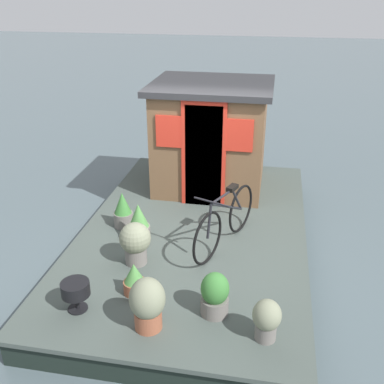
% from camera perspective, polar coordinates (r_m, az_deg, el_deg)
% --- Properties ---
extents(ground_plane, '(60.00, 60.00, 0.00)m').
position_cam_1_polar(ground_plane, '(7.13, 0.30, -7.30)').
color(ground_plane, '#4C5B60').
extents(houseboat_deck, '(5.49, 3.34, 0.39)m').
position_cam_1_polar(houseboat_deck, '(7.02, 0.30, -5.94)').
color(houseboat_deck, '#424C47').
rests_on(houseboat_deck, ground_plane).
extents(houseboat_cabin, '(1.83, 2.05, 1.88)m').
position_cam_1_polar(houseboat_cabin, '(8.01, 2.42, 7.11)').
color(houseboat_cabin, brown).
rests_on(houseboat_cabin, houseboat_deck).
extents(bicycle, '(1.62, 0.71, 0.88)m').
position_cam_1_polar(bicycle, '(6.31, 4.23, -3.58)').
color(bicycle, black).
rests_on(bicycle, houseboat_deck).
extents(potted_plant_sage, '(0.29, 0.29, 0.56)m').
position_cam_1_polar(potted_plant_sage, '(6.93, -8.71, -2.32)').
color(potted_plant_sage, slate).
rests_on(potted_plant_sage, houseboat_deck).
extents(potted_plant_mint, '(0.32, 0.32, 0.58)m').
position_cam_1_polar(potted_plant_mint, '(6.52, -6.72, -3.96)').
color(potted_plant_mint, slate).
rests_on(potted_plant_mint, houseboat_deck).
extents(potted_plant_succulent, '(0.30, 0.30, 0.48)m').
position_cam_1_polar(potted_plant_succulent, '(4.91, 9.40, -15.51)').
color(potted_plant_succulent, slate).
rests_on(potted_plant_succulent, houseboat_deck).
extents(potted_plant_basil, '(0.27, 0.27, 0.41)m').
position_cam_1_polar(potted_plant_basil, '(5.54, -7.28, -10.87)').
color(potted_plant_basil, '#935138').
rests_on(potted_plant_basil, houseboat_deck).
extents(potted_plant_geranium, '(0.32, 0.32, 0.53)m').
position_cam_1_polar(potted_plant_geranium, '(5.16, 2.90, -12.80)').
color(potted_plant_geranium, slate).
rests_on(potted_plant_geranium, houseboat_deck).
extents(potted_plant_fern, '(0.39, 0.39, 0.63)m').
position_cam_1_polar(potted_plant_fern, '(4.96, -5.64, -13.76)').
color(potted_plant_fern, '#935138').
rests_on(potted_plant_fern, houseboat_deck).
extents(potted_plant_lavender, '(0.42, 0.42, 0.59)m').
position_cam_1_polar(potted_plant_lavender, '(6.01, -7.18, -6.24)').
color(potted_plant_lavender, slate).
rests_on(potted_plant_lavender, houseboat_deck).
extents(charcoal_grill, '(0.33, 0.33, 0.37)m').
position_cam_1_polar(charcoal_grill, '(5.37, -14.49, -11.89)').
color(charcoal_grill, black).
rests_on(charcoal_grill, houseboat_deck).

